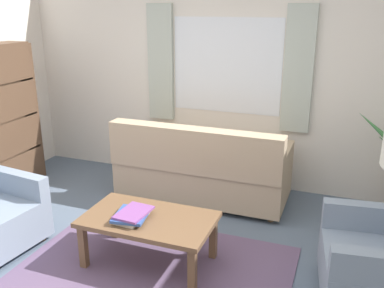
% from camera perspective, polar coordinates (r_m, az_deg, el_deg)
% --- Properties ---
extents(ground_plane, '(6.24, 6.24, 0.00)m').
position_cam_1_polar(ground_plane, '(3.65, -6.10, -17.74)').
color(ground_plane, slate).
extents(wall_back, '(5.32, 0.12, 2.60)m').
position_cam_1_polar(wall_back, '(5.13, 4.82, 8.85)').
color(wall_back, silver).
rests_on(wall_back, ground_plane).
extents(window_with_curtains, '(1.98, 0.07, 1.40)m').
position_cam_1_polar(window_with_curtains, '(5.03, 4.59, 10.39)').
color(window_with_curtains, white).
extents(area_rug, '(2.25, 1.81, 0.01)m').
position_cam_1_polar(area_rug, '(3.64, -6.10, -17.66)').
color(area_rug, '#604C6B').
rests_on(area_rug, ground_plane).
extents(couch, '(1.90, 0.82, 0.92)m').
position_cam_1_polar(couch, '(4.77, 1.23, -3.46)').
color(couch, tan).
rests_on(couch, ground_plane).
extents(coffee_table, '(1.10, 0.64, 0.44)m').
position_cam_1_polar(coffee_table, '(3.65, -5.84, -10.57)').
color(coffee_table, brown).
rests_on(coffee_table, ground_plane).
extents(book_stack_on_table, '(0.30, 0.35, 0.07)m').
position_cam_1_polar(book_stack_on_table, '(3.59, -8.05, -9.44)').
color(book_stack_on_table, beige).
rests_on(book_stack_on_table, coffee_table).
extents(bookshelf, '(0.30, 0.94, 1.72)m').
position_cam_1_polar(bookshelf, '(5.40, -23.84, 3.32)').
color(bookshelf, brown).
rests_on(bookshelf, ground_plane).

